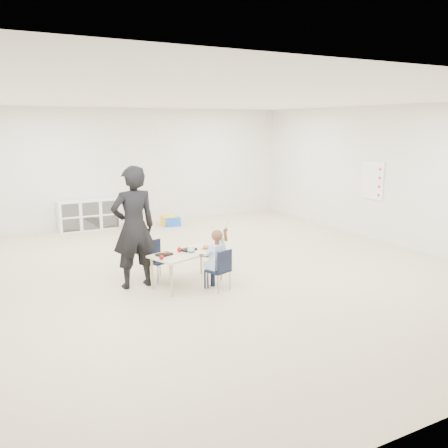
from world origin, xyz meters
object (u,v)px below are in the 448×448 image
adult (134,227)px  chair_near (218,270)px  child (218,258)px  cubby_shelf (89,215)px  table (188,268)px

adult → chair_near: bearing=143.1°
child → cubby_shelf: child is taller
table → child: bearing=-73.4°
child → table: bearing=106.6°
chair_near → adult: 1.40m
table → cubby_shelf: 4.68m
adult → table: bearing=156.0°
table → chair_near: size_ratio=2.02×
child → adult: bearing=126.1°
child → chair_near: bearing=0.0°
cubby_shelf → adult: adult is taller
table → child: (0.31, -0.43, 0.23)m
child → adult: 1.33m
chair_near → child: size_ratio=0.63×
adult → cubby_shelf: bearing=-95.6°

